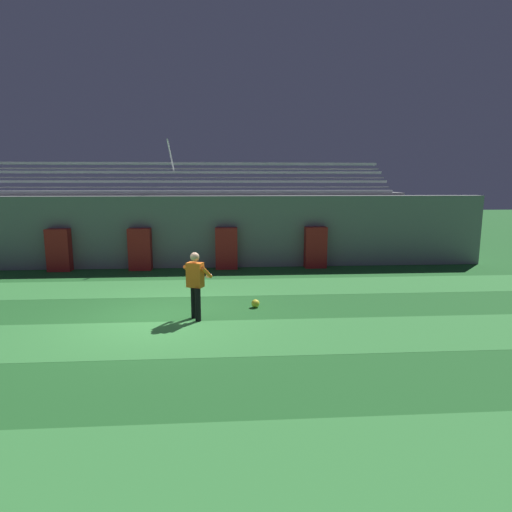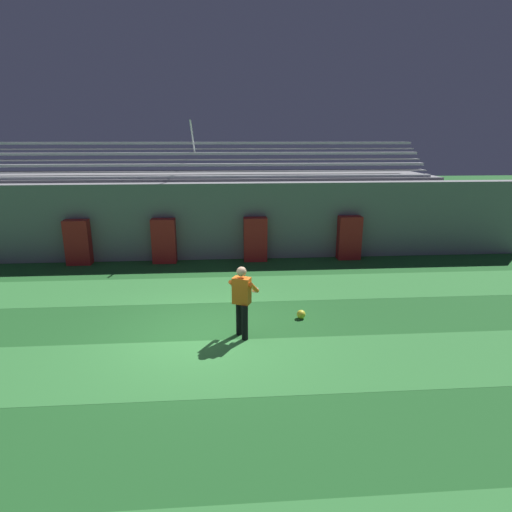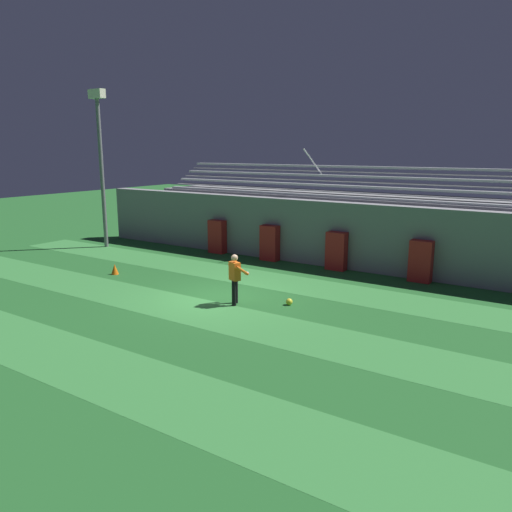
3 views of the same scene
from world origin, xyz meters
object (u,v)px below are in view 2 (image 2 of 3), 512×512
padding_pillar_far_left (78,242)px  padding_pillar_far_right (349,238)px  padding_pillar_gate_left (164,241)px  padding_pillar_gate_right (255,239)px  soccer_ball (301,314)px  goalkeeper (242,297)px

padding_pillar_far_left → padding_pillar_far_right: same height
padding_pillar_gate_left → padding_pillar_far_left: size_ratio=1.00×
padding_pillar_far_left → padding_pillar_far_right: 9.79m
padding_pillar_gate_right → padding_pillar_far_right: size_ratio=1.00×
padding_pillar_far_right → soccer_ball: (-2.72, -5.30, -0.69)m
padding_pillar_gate_left → padding_pillar_gate_right: bearing=0.0°
padding_pillar_far_right → soccer_ball: bearing=-117.1°
padding_pillar_gate_left → soccer_ball: padding_pillar_gate_left is taller
padding_pillar_far_right → soccer_ball: 5.99m
padding_pillar_gate_left → soccer_ball: (4.06, -5.30, -0.69)m
padding_pillar_far_right → goalkeeper: bearing=-124.3°
padding_pillar_gate_left → goalkeeper: bearing=-67.7°
padding_pillar_gate_right → padding_pillar_far_right: bearing=0.0°
soccer_ball → padding_pillar_gate_left: bearing=127.5°
padding_pillar_gate_right → soccer_ball: 5.40m
padding_pillar_gate_right → soccer_ball: size_ratio=7.29×
padding_pillar_far_right → padding_pillar_gate_right: bearing=180.0°
goalkeeper → soccer_ball: 1.95m
padding_pillar_gate_left → padding_pillar_gate_right: 3.29m
padding_pillar_gate_left → padding_pillar_far_left: same height
padding_pillar_far_right → padding_pillar_far_left: bearing=180.0°
padding_pillar_far_right → soccer_ball: padding_pillar_far_right is taller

